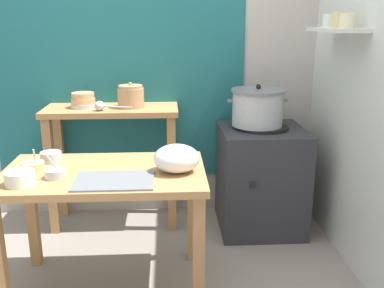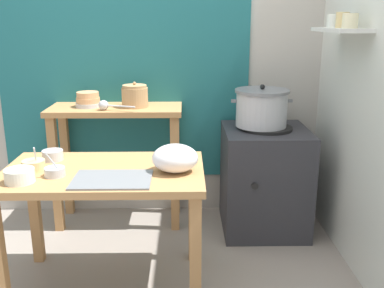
# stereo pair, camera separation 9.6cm
# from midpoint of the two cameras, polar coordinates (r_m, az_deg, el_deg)

# --- Properties ---
(ground_plane) EXTENTS (9.00, 9.00, 0.00)m
(ground_plane) POSITION_cam_midpoint_polar(r_m,az_deg,el_deg) (2.76, -6.58, -17.37)
(ground_plane) COLOR gray
(wall_back) EXTENTS (4.40, 0.12, 2.60)m
(wall_back) POSITION_cam_midpoint_polar(r_m,az_deg,el_deg) (3.40, -4.09, 12.43)
(wall_back) COLOR #B2ADA3
(wall_back) RESTS_ON ground
(wall_right) EXTENTS (0.30, 3.20, 2.60)m
(wall_right) POSITION_cam_midpoint_polar(r_m,az_deg,el_deg) (2.75, 23.87, 10.26)
(wall_right) COLOR silver
(wall_right) RESTS_ON ground
(prep_table) EXTENTS (1.10, 0.66, 0.72)m
(prep_table) POSITION_cam_midpoint_polar(r_m,az_deg,el_deg) (2.47, -10.32, -5.74)
(prep_table) COLOR #B27F4C
(prep_table) RESTS_ON ground
(back_shelf_table) EXTENTS (0.96, 0.40, 0.90)m
(back_shelf_table) POSITION_cam_midpoint_polar(r_m,az_deg,el_deg) (3.26, -8.98, 1.00)
(back_shelf_table) COLOR #B27F4C
(back_shelf_table) RESTS_ON ground
(stove_block) EXTENTS (0.60, 0.61, 0.78)m
(stove_block) POSITION_cam_midpoint_polar(r_m,az_deg,el_deg) (3.26, 10.26, -4.53)
(stove_block) COLOR #2D2D33
(stove_block) RESTS_ON ground
(steamer_pot) EXTENTS (0.43, 0.38, 0.30)m
(steamer_pot) POSITION_cam_midpoint_polar(r_m,az_deg,el_deg) (3.13, 9.95, 4.70)
(steamer_pot) COLOR #B7BABF
(steamer_pot) RESTS_ON stove_block
(clay_pot) EXTENTS (0.19, 0.19, 0.18)m
(clay_pot) POSITION_cam_midpoint_polar(r_m,az_deg,el_deg) (3.18, -6.62, 6.24)
(clay_pot) COLOR tan
(clay_pot) RESTS_ON back_shelf_table
(bowl_stack_enamel) EXTENTS (0.18, 0.18, 0.11)m
(bowl_stack_enamel) POSITION_cam_midpoint_polar(r_m,az_deg,el_deg) (3.24, -12.62, 5.66)
(bowl_stack_enamel) COLOR #B7BABF
(bowl_stack_enamel) RESTS_ON back_shelf_table
(ladle) EXTENTS (0.27, 0.12, 0.07)m
(ladle) POSITION_cam_midpoint_polar(r_m,az_deg,el_deg) (3.10, -10.46, 5.00)
(ladle) COLOR #B7BABF
(ladle) RESTS_ON back_shelf_table
(serving_tray) EXTENTS (0.40, 0.28, 0.01)m
(serving_tray) POSITION_cam_midpoint_polar(r_m,az_deg,el_deg) (2.26, -9.20, -4.61)
(serving_tray) COLOR slate
(serving_tray) RESTS_ON prep_table
(plastic_bag) EXTENTS (0.25, 0.21, 0.15)m
(plastic_bag) POSITION_cam_midpoint_polar(r_m,az_deg,el_deg) (2.33, -1.05, -1.88)
(plastic_bag) COLOR white
(plastic_bag) RESTS_ON prep_table
(prep_bowl_0) EXTENTS (0.11, 0.11, 0.13)m
(prep_bowl_0) POSITION_cam_midpoint_polar(r_m,az_deg,el_deg) (2.38, -16.42, -3.45)
(prep_bowl_0) COLOR #B7BABF
(prep_bowl_0) RESTS_ON prep_table
(prep_bowl_1) EXTENTS (0.12, 0.12, 0.14)m
(prep_bowl_1) POSITION_cam_midpoint_polar(r_m,az_deg,el_deg) (2.50, -18.99, -2.61)
(prep_bowl_1) COLOR #E5C684
(prep_bowl_1) RESTS_ON prep_table
(prep_bowl_2) EXTENTS (0.11, 0.11, 0.05)m
(prep_bowl_2) POSITION_cam_midpoint_polar(r_m,az_deg,el_deg) (2.60, -0.52, -1.12)
(prep_bowl_2) COLOR #B7BABF
(prep_bowl_2) RESTS_ON prep_table
(prep_bowl_3) EXTENTS (0.15, 0.15, 0.07)m
(prep_bowl_3) POSITION_cam_midpoint_polar(r_m,az_deg,el_deg) (2.34, -20.54, -3.85)
(prep_bowl_3) COLOR silver
(prep_bowl_3) RESTS_ON prep_table
(prep_bowl_4) EXTENTS (0.12, 0.12, 0.06)m
(prep_bowl_4) POSITION_cam_midpoint_polar(r_m,az_deg,el_deg) (2.65, -16.78, -1.36)
(prep_bowl_4) COLOR #B7BABF
(prep_bowl_4) RESTS_ON prep_table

